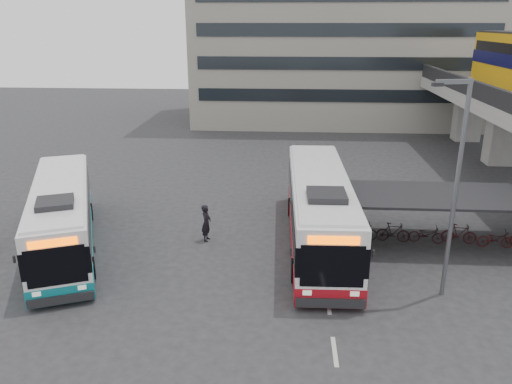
# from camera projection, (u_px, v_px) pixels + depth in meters

# --- Properties ---
(ground) EXTENTS (120.00, 120.00, 0.00)m
(ground) POSITION_uv_depth(u_px,v_px,m) (268.00, 266.00, 22.40)
(ground) COLOR #28282B
(ground) RESTS_ON ground
(bike_shelter) EXTENTS (10.00, 4.00, 2.54)m
(bike_shelter) POSITION_uv_depth(u_px,v_px,m) (444.00, 216.00, 24.23)
(bike_shelter) COLOR #595B60
(bike_shelter) RESTS_ON ground
(road_markings) EXTENTS (0.15, 7.60, 0.01)m
(road_markings) POSITION_uv_depth(u_px,v_px,m) (328.00, 303.00, 19.41)
(road_markings) COLOR beige
(road_markings) RESTS_ON ground
(bus_main) EXTENTS (3.00, 12.66, 3.72)m
(bus_main) POSITION_uv_depth(u_px,v_px,m) (319.00, 210.00, 24.16)
(bus_main) COLOR white
(bus_main) RESTS_ON ground
(bus_teal) EXTENTS (6.62, 11.65, 3.42)m
(bus_teal) POSITION_uv_depth(u_px,v_px,m) (63.00, 216.00, 23.74)
(bus_teal) COLOR white
(bus_teal) RESTS_ON ground
(pedestrian) EXTENTS (0.52, 0.73, 1.88)m
(pedestrian) POSITION_uv_depth(u_px,v_px,m) (206.00, 223.00, 24.67)
(pedestrian) COLOR black
(pedestrian) RESTS_ON ground
(lamp_post) EXTENTS (1.49, 0.47, 8.53)m
(lamp_post) POSITION_uv_depth(u_px,v_px,m) (455.00, 179.00, 18.48)
(lamp_post) COLOR #595B60
(lamp_post) RESTS_ON ground
(sign_totem_north) EXTENTS (0.53, 0.18, 2.44)m
(sign_totem_north) POSITION_uv_depth(u_px,v_px,m) (59.00, 176.00, 31.06)
(sign_totem_north) COLOR #AA0A0C
(sign_totem_north) RESTS_ON ground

